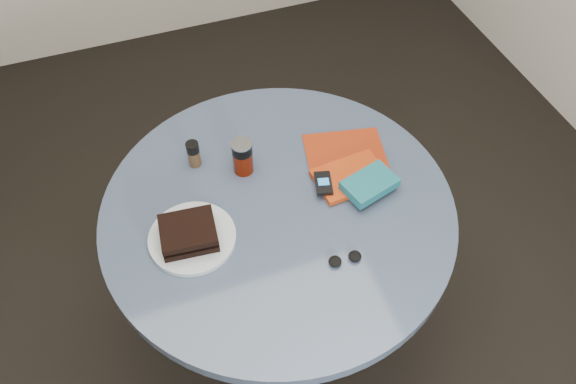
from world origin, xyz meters
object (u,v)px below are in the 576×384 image
object	(u,v)px
soda_can	(243,157)
novel	(370,184)
mp3_player	(323,183)
pepper_grinder	(194,154)
plate	(192,238)
headphones	(345,259)
red_book	(350,177)
table	(279,238)
magazine	(345,152)
sandwich	(188,233)

from	to	relation	value
soda_can	novel	distance (m)	0.37
mp3_player	novel	bearing A→B (deg)	-24.11
soda_can	mp3_player	world-z (taller)	soda_can
soda_can	pepper_grinder	size ratio (longest dim) A/B	1.29
novel	plate	bearing A→B (deg)	163.00
novel	headphones	bearing A→B (deg)	-145.22
pepper_grinder	novel	xyz separation A→B (m)	(0.44, -0.27, -0.01)
pepper_grinder	red_book	world-z (taller)	pepper_grinder
pepper_grinder	headphones	world-z (taller)	pepper_grinder
table	red_book	size ratio (longest dim) A/B	4.94
plate	mp3_player	distance (m)	0.40
soda_can	pepper_grinder	distance (m)	0.15
magazine	red_book	bearing A→B (deg)	-93.87
plate	novel	world-z (taller)	novel
soda_can	mp3_player	distance (m)	0.25
magazine	mp3_player	xyz separation A→B (m)	(-0.12, -0.11, 0.03)
magazine	red_book	size ratio (longest dim) A/B	1.18
plate	sandwich	xyz separation A→B (m)	(-0.01, -0.01, 0.03)
sandwich	novel	distance (m)	0.52
mp3_player	headphones	xyz separation A→B (m)	(-0.04, -0.24, -0.02)
red_book	table	bearing A→B (deg)	-179.63
sandwich	headphones	bearing A→B (deg)	-28.27
table	red_book	distance (m)	0.29
table	sandwich	world-z (taller)	sandwich
soda_can	headphones	size ratio (longest dim) A/B	1.23
table	soda_can	world-z (taller)	soda_can
plate	mp3_player	size ratio (longest dim) A/B	2.61
red_book	soda_can	bearing A→B (deg)	148.49
magazine	sandwich	bearing A→B (deg)	-151.24
magazine	headphones	size ratio (longest dim) A/B	2.60
pepper_grinder	magazine	size ratio (longest dim) A/B	0.37
soda_can	magazine	distance (m)	0.32
sandwich	mp3_player	distance (m)	0.40
sandwich	magazine	world-z (taller)	sandwich
table	plate	xyz separation A→B (m)	(-0.25, -0.03, 0.17)
table	headphones	xyz separation A→B (m)	(0.10, -0.23, 0.17)
red_book	pepper_grinder	bearing A→B (deg)	147.81
magazine	headphones	bearing A→B (deg)	-101.67
magazine	soda_can	bearing A→B (deg)	-175.20
pepper_grinder	table	bearing A→B (deg)	-52.42
plate	magazine	xyz separation A→B (m)	(0.51, 0.15, -0.01)
sandwich	magazine	xyz separation A→B (m)	(0.52, 0.16, -0.04)
soda_can	headphones	distance (m)	0.42
sandwich	soda_can	bearing A→B (deg)	43.03
sandwich	mp3_player	size ratio (longest dim) A/B	1.73
novel	mp3_player	bearing A→B (deg)	140.27
sandwich	novel	bearing A→B (deg)	-0.81
sandwich	novel	world-z (taller)	sandwich
table	magazine	distance (m)	0.33
plate	headphones	size ratio (longest dim) A/B	2.56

